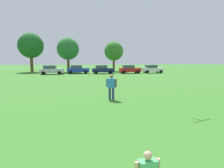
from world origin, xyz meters
name	(u,v)px	position (x,y,z in m)	size (l,w,h in m)	color
ground_plane	(82,77)	(0.00, 30.00, 0.00)	(160.00, 160.00, 0.00)	#387528
adult_bystander	(111,85)	(1.96, 12.21, 1.04)	(0.72, 0.58, 1.76)	navy
parked_car_silver_0	(51,70)	(-5.70, 37.44, 0.86)	(4.30, 2.02, 1.68)	silver
parked_car_blue_1	(78,69)	(-0.75, 38.72, 0.86)	(4.30, 2.02, 1.68)	#1E38AD
parked_car_navy_2	(103,69)	(4.12, 37.65, 0.86)	(4.30, 2.02, 1.68)	#141E4C
parked_car_red_3	(130,69)	(9.65, 37.71, 0.86)	(4.30, 2.02, 1.68)	red
parked_car_white_4	(152,69)	(14.64, 38.11, 0.86)	(4.30, 2.02, 1.68)	white
tree_left	(31,46)	(-11.16, 45.77, 5.88)	(5.59, 5.59, 8.71)	brown
tree_right	(68,49)	(-2.93, 44.16, 5.13)	(4.88, 4.88, 7.60)	brown
tree_far_right	(114,51)	(7.65, 45.32, 4.74)	(4.51, 4.51, 7.02)	brown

